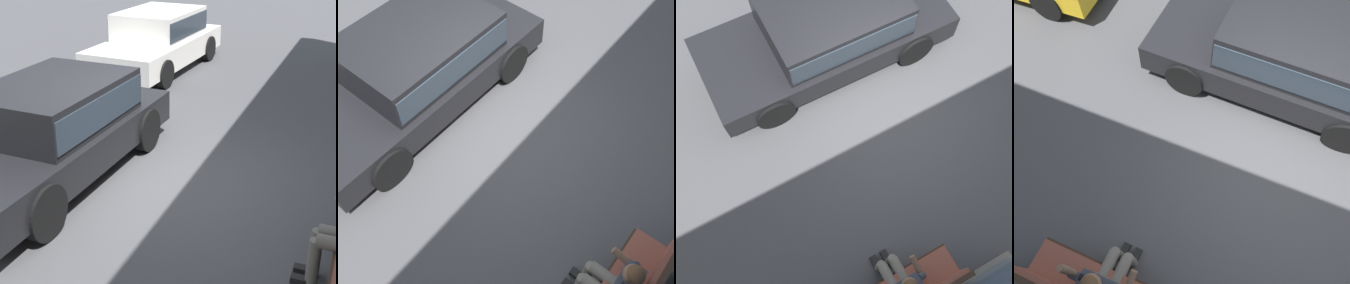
# 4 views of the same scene
# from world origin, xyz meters

# --- Properties ---
(ground_plane) EXTENTS (60.00, 60.00, 0.00)m
(ground_plane) POSITION_xyz_m (0.00, 0.00, 0.00)
(ground_plane) COLOR #424244
(parked_car_near) EXTENTS (4.40, 2.05, 1.42)m
(parked_car_near) POSITION_xyz_m (-5.57, -2.34, 0.78)
(parked_car_near) COLOR white
(parked_car_near) RESTS_ON ground_plane
(parked_car_mid) EXTENTS (4.44, 1.98, 1.38)m
(parked_car_mid) POSITION_xyz_m (0.31, -1.47, 0.76)
(parked_car_mid) COLOR black
(parked_car_mid) RESTS_ON ground_plane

